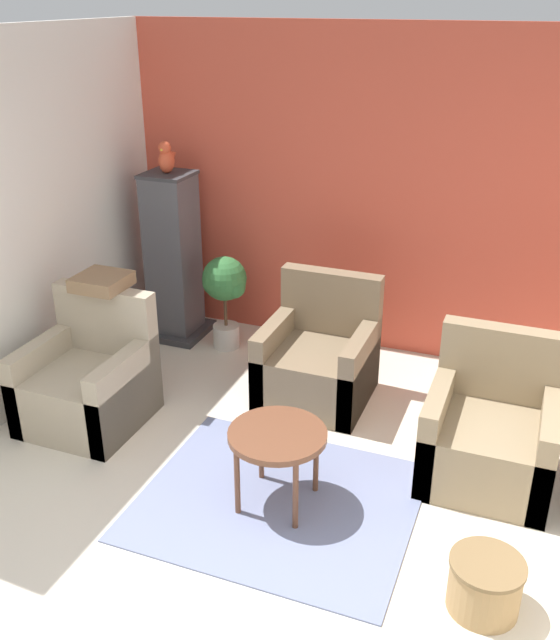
% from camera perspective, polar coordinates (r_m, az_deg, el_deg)
% --- Properties ---
extents(ground_plane, '(20.00, 20.00, 0.00)m').
position_cam_1_polar(ground_plane, '(4.03, -9.88, -22.79)').
color(ground_plane, beige).
rests_on(ground_plane, ground).
extents(wall_back_accent, '(4.17, 0.06, 2.77)m').
position_cam_1_polar(wall_back_accent, '(6.20, 6.09, 9.95)').
color(wall_back_accent, '#C64C38').
rests_on(wall_back_accent, ground_plane).
extents(wall_left, '(0.06, 3.51, 2.77)m').
position_cam_1_polar(wall_left, '(5.63, -20.04, 7.04)').
color(wall_left, silver).
rests_on(wall_left, ground_plane).
extents(area_rug, '(1.71, 1.45, 0.01)m').
position_cam_1_polar(area_rug, '(4.68, -0.20, -14.29)').
color(area_rug, slate).
rests_on(area_rug, ground_plane).
extents(coffee_table, '(0.61, 0.61, 0.53)m').
position_cam_1_polar(coffee_table, '(4.40, -0.21, -9.59)').
color(coffee_table, brown).
rests_on(coffee_table, ground_plane).
extents(armchair_left, '(0.81, 0.81, 0.96)m').
position_cam_1_polar(armchair_left, '(5.51, -15.04, -4.92)').
color(armchair_left, tan).
rests_on(armchair_left, ground_plane).
extents(armchair_right, '(0.81, 0.81, 0.96)m').
position_cam_1_polar(armchair_right, '(4.93, 16.44, -8.89)').
color(armchair_right, '#8E7A5B').
rests_on(armchair_right, ground_plane).
extents(armchair_middle, '(0.81, 0.81, 0.96)m').
position_cam_1_polar(armchair_middle, '(5.63, 3.10, -3.36)').
color(armchair_middle, '#7A664C').
rests_on(armchair_middle, ground_plane).
extents(birdcage, '(0.55, 0.55, 1.53)m').
position_cam_1_polar(birdcage, '(6.58, -8.55, 4.82)').
color(birdcage, '#353539').
rests_on(birdcage, ground_plane).
extents(parrot, '(0.13, 0.23, 0.28)m').
position_cam_1_polar(parrot, '(6.33, -9.07, 12.68)').
color(parrot, '#D14C2D').
rests_on(parrot, birdcage).
extents(potted_plant, '(0.43, 0.39, 0.86)m').
position_cam_1_polar(potted_plant, '(6.32, -4.47, 2.61)').
color(potted_plant, beige).
rests_on(potted_plant, ground_plane).
extents(wicker_basket, '(0.39, 0.39, 0.31)m').
position_cam_1_polar(wicker_basket, '(4.08, 16.08, -19.59)').
color(wicker_basket, '#A37F51').
rests_on(wicker_basket, ground_plane).
extents(throw_pillow, '(0.36, 0.36, 0.10)m').
position_cam_1_polar(throw_pillow, '(5.42, -14.07, 3.01)').
color(throw_pillow, '#846647').
rests_on(throw_pillow, armchair_left).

